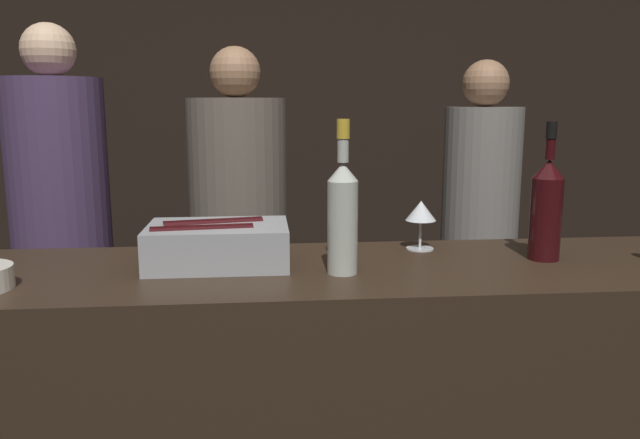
# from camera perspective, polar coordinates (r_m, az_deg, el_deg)

# --- Properties ---
(wall_back_chalkboard) EXTENTS (6.40, 0.06, 2.80)m
(wall_back_chalkboard) POSITION_cam_1_polar(r_m,az_deg,el_deg) (3.73, -3.12, 9.00)
(wall_back_chalkboard) COLOR black
(wall_back_chalkboard) RESTS_ON ground_plane
(ice_bin_with_bottles) EXTENTS (0.36, 0.24, 0.12)m
(ice_bin_with_bottles) POSITION_cam_1_polar(r_m,az_deg,el_deg) (1.66, -9.48, -2.11)
(ice_bin_with_bottles) COLOR #9EA0A5
(ice_bin_with_bottles) RESTS_ON bar_counter
(wine_glass) EXTENTS (0.09, 0.09, 0.14)m
(wine_glass) POSITION_cam_1_polar(r_m,az_deg,el_deg) (1.82, 9.21, 0.60)
(wine_glass) COLOR silver
(wine_glass) RESTS_ON bar_counter
(rose_wine_bottle) EXTENTS (0.08, 0.08, 0.38)m
(rose_wine_bottle) POSITION_cam_1_polar(r_m,az_deg,el_deg) (1.54, 2.08, 0.62)
(rose_wine_bottle) COLOR #B2B7AD
(rose_wine_bottle) RESTS_ON bar_counter
(red_wine_bottle_black_foil) EXTENTS (0.08, 0.08, 0.37)m
(red_wine_bottle_black_foil) POSITION_cam_1_polar(r_m,az_deg,el_deg) (1.78, 20.00, 1.12)
(red_wine_bottle_black_foil) COLOR black
(red_wine_bottle_black_foil) RESTS_ON bar_counter
(person_in_hoodie) EXTENTS (0.35, 0.35, 1.70)m
(person_in_hoodie) POSITION_cam_1_polar(r_m,az_deg,el_deg) (3.02, 14.34, -0.38)
(person_in_hoodie) COLOR black
(person_in_hoodie) RESTS_ON ground_plane
(person_blond_tee) EXTENTS (0.39, 0.39, 1.81)m
(person_blond_tee) POSITION_cam_1_polar(r_m,az_deg,el_deg) (2.78, -22.54, -0.46)
(person_blond_tee) COLOR black
(person_blond_tee) RESTS_ON ground_plane
(person_grey_polo) EXTENTS (0.41, 0.41, 1.73)m
(person_grey_polo) POSITION_cam_1_polar(r_m,az_deg,el_deg) (2.72, -7.42, -1.09)
(person_grey_polo) COLOR black
(person_grey_polo) RESTS_ON ground_plane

